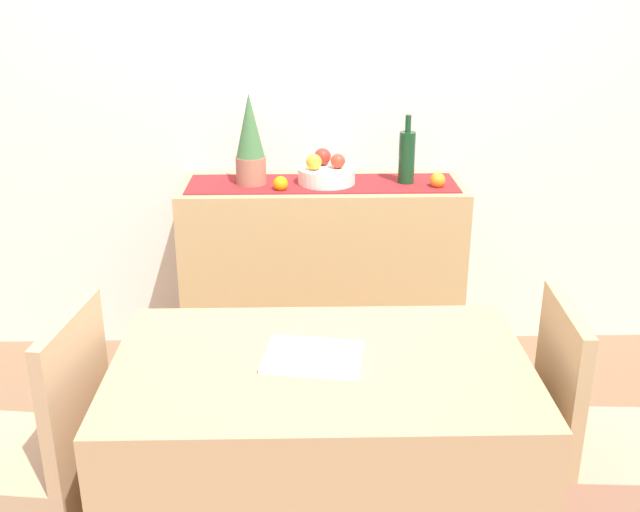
# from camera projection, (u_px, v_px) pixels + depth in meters

# --- Properties ---
(ground_plane) EXTENTS (6.40, 6.40, 0.02)m
(ground_plane) POSITION_uv_depth(u_px,v_px,m) (318.00, 482.00, 2.80)
(ground_plane) COLOR #815F44
(ground_plane) RESTS_ON ground
(room_wall_rear) EXTENTS (6.40, 0.06, 2.70)m
(room_wall_rear) POSITION_uv_depth(u_px,v_px,m) (313.00, 72.00, 3.41)
(room_wall_rear) COLOR silver
(room_wall_rear) RESTS_ON ground
(sideboard_console) EXTENTS (1.28, 0.42, 0.89)m
(sideboard_console) POSITION_uv_depth(u_px,v_px,m) (322.00, 276.00, 3.49)
(sideboard_console) COLOR tan
(sideboard_console) RESTS_ON ground
(table_runner) EXTENTS (1.20, 0.32, 0.01)m
(table_runner) POSITION_uv_depth(u_px,v_px,m) (322.00, 184.00, 3.33)
(table_runner) COLOR maroon
(table_runner) RESTS_ON sideboard_console
(fruit_bowl) EXTENTS (0.25, 0.25, 0.07)m
(fruit_bowl) POSITION_uv_depth(u_px,v_px,m) (327.00, 176.00, 3.32)
(fruit_bowl) COLOR silver
(fruit_bowl) RESTS_ON table_runner
(apple_upper) EXTENTS (0.07, 0.07, 0.07)m
(apple_upper) POSITION_uv_depth(u_px,v_px,m) (338.00, 161.00, 3.29)
(apple_upper) COLOR #AE3A25
(apple_upper) RESTS_ON fruit_bowl
(apple_front) EXTENTS (0.08, 0.08, 0.08)m
(apple_front) POSITION_uv_depth(u_px,v_px,m) (323.00, 157.00, 3.34)
(apple_front) COLOR #B62D23
(apple_front) RESTS_ON fruit_bowl
(apple_center) EXTENTS (0.07, 0.07, 0.07)m
(apple_center) POSITION_uv_depth(u_px,v_px,m) (313.00, 162.00, 3.26)
(apple_center) COLOR gold
(apple_center) RESTS_ON fruit_bowl
(wine_bottle) EXTENTS (0.07, 0.07, 0.31)m
(wine_bottle) POSITION_uv_depth(u_px,v_px,m) (407.00, 157.00, 3.30)
(wine_bottle) COLOR #154121
(wine_bottle) RESTS_ON sideboard_console
(potted_plant) EXTENTS (0.13, 0.13, 0.40)m
(potted_plant) POSITION_uv_depth(u_px,v_px,m) (250.00, 141.00, 3.25)
(potted_plant) COLOR #A66C56
(potted_plant) RESTS_ON sideboard_console
(orange_loose_far) EXTENTS (0.07, 0.07, 0.07)m
(orange_loose_far) POSITION_uv_depth(u_px,v_px,m) (438.00, 180.00, 3.27)
(orange_loose_far) COLOR orange
(orange_loose_far) RESTS_ON sideboard_console
(orange_loose_end) EXTENTS (0.07, 0.07, 0.07)m
(orange_loose_end) POSITION_uv_depth(u_px,v_px,m) (281.00, 184.00, 3.22)
(orange_loose_end) COLOR orange
(orange_loose_end) RESTS_ON sideboard_console
(dining_table) EXTENTS (1.21, 0.74, 0.74)m
(dining_table) POSITION_uv_depth(u_px,v_px,m) (321.00, 469.00, 2.27)
(dining_table) COLOR tan
(dining_table) RESTS_ON ground
(open_book) EXTENTS (0.31, 0.25, 0.02)m
(open_book) POSITION_uv_depth(u_px,v_px,m) (313.00, 357.00, 2.15)
(open_book) COLOR white
(open_book) RESTS_ON dining_table
(chair_near_window) EXTENTS (0.45, 0.45, 0.90)m
(chair_near_window) POSITION_uv_depth(u_px,v_px,m) (40.00, 501.00, 2.29)
(chair_near_window) COLOR tan
(chair_near_window) RESTS_ON ground
(chair_by_corner) EXTENTS (0.42, 0.42, 0.90)m
(chair_by_corner) POSITION_uv_depth(u_px,v_px,m) (598.00, 492.00, 2.33)
(chair_by_corner) COLOR tan
(chair_by_corner) RESTS_ON ground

